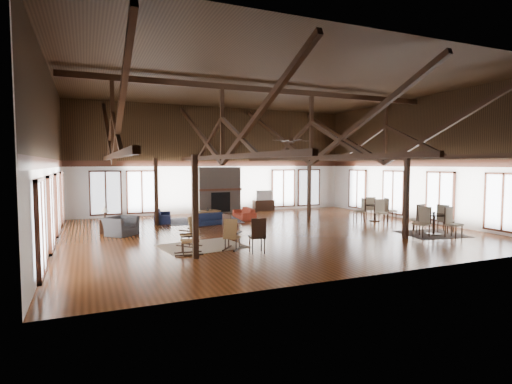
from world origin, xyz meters
name	(u,v)px	position (x,y,z in m)	size (l,w,h in m)	color
floor	(269,231)	(0.00, 0.00, 0.00)	(16.00, 16.00, 0.00)	brown
ceiling	(269,84)	(0.00, 0.00, 6.00)	(16.00, 14.00, 0.02)	black
wall_back	(217,160)	(0.00, 7.00, 3.00)	(16.00, 0.02, 6.00)	white
wall_front	(388,155)	(0.00, -7.00, 3.00)	(16.00, 0.02, 6.00)	white
wall_left	(50,157)	(-8.00, 0.00, 3.00)	(0.02, 14.00, 6.00)	white
wall_right	(417,159)	(8.00, 0.00, 3.00)	(0.02, 14.00, 6.00)	white
roof_truss	(269,133)	(0.00, 0.00, 4.03)	(15.60, 14.07, 3.14)	black
post_grid	(269,194)	(0.00, 0.00, 1.52)	(8.16, 7.16, 3.05)	black
fireplace	(219,190)	(0.00, 6.67, 1.29)	(2.50, 0.69, 2.60)	#6B5D51
ceiling_fan	(291,139)	(0.50, -1.00, 3.73)	(1.60, 1.60, 0.75)	black
sofa_navy_front	(211,219)	(-1.66, 2.70, 0.26)	(1.76, 0.69, 0.51)	#151E3C
sofa_navy_left	(162,216)	(-3.57, 4.44, 0.28)	(0.76, 1.93, 0.56)	#161E3F
sofa_orange	(244,213)	(0.47, 3.96, 0.27)	(0.72, 1.85, 0.54)	#9F311E
coffee_table	(207,212)	(-1.49, 3.97, 0.42)	(1.39, 0.99, 0.48)	brown
vase	(208,209)	(-1.47, 3.94, 0.57)	(0.16, 0.16, 0.17)	#B2B2B2
armchair	(121,226)	(-5.71, 1.39, 0.36)	(1.12, 0.98, 0.73)	#323235
side_table_lamp	(105,223)	(-6.26, 2.12, 0.42)	(0.43, 0.43, 1.11)	black
rocking_chair_a	(191,232)	(-3.70, -1.80, 0.48)	(0.81, 0.89, 1.03)	olive
rocking_chair_b	(231,235)	(-2.63, -2.81, 0.48)	(0.82, 0.87, 1.02)	olive
rocking_chair_c	(192,238)	(-3.97, -2.93, 0.52)	(0.90, 0.56, 1.10)	olive
side_chair_a	(229,225)	(-2.15, -1.13, 0.55)	(0.54, 0.54, 0.95)	black
side_chair_b	(258,233)	(-2.05, -3.63, 0.65)	(0.54, 0.54, 1.11)	black
cafe_table_near	(434,220)	(5.64, -3.29, 0.56)	(2.20, 2.20, 1.13)	black
cafe_table_far	(375,210)	(6.06, 0.69, 0.55)	(2.14, 2.14, 1.09)	black
cup_near	(434,213)	(5.61, -3.30, 0.86)	(0.11, 0.11, 0.09)	#B2B2B2
cup_far	(375,204)	(6.07, 0.70, 0.84)	(0.13, 0.13, 0.10)	#B2B2B2
tv_console	(264,205)	(2.81, 6.75, 0.31)	(1.25, 0.47, 0.63)	black
television	(264,195)	(2.82, 6.75, 0.92)	(1.02, 0.13, 0.59)	#B2B2B2
rug_tan	(202,246)	(-3.37, -1.91, 0.01)	(2.65, 2.08, 0.01)	tan
rug_navy	(204,220)	(-1.60, 4.06, 0.01)	(3.43, 2.58, 0.01)	#161D40
rug_dark	(432,234)	(5.66, -3.18, 0.01)	(2.24, 2.04, 0.01)	black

